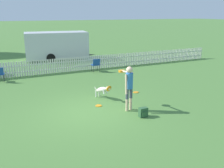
# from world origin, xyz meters

# --- Properties ---
(ground_plane) EXTENTS (240.00, 240.00, 0.00)m
(ground_plane) POSITION_xyz_m (0.00, 0.00, 0.00)
(ground_plane) COLOR #4C7A38
(handler_person) EXTENTS (0.47, 1.13, 1.77)m
(handler_person) POSITION_xyz_m (1.56, -0.43, 1.12)
(handler_person) COLOR beige
(handler_person) RESTS_ON ground_plane
(leaping_dog) EXTENTS (0.47, 1.22, 0.72)m
(leaping_dog) POSITION_xyz_m (1.17, 1.21, 0.43)
(leaping_dog) COLOR beige
(leaping_dog) RESTS_ON ground_plane
(frisbee_near_handler) EXTENTS (0.26, 0.26, 0.02)m
(frisbee_near_handler) POSITION_xyz_m (2.99, 1.36, 0.01)
(frisbee_near_handler) COLOR orange
(frisbee_near_handler) RESTS_ON ground_plane
(frisbee_near_dog) EXTENTS (0.26, 0.26, 0.02)m
(frisbee_near_dog) POSITION_xyz_m (0.66, 0.47, 0.01)
(frisbee_near_dog) COLOR orange
(frisbee_near_dog) RESTS_ON ground_plane
(backpack_on_grass) EXTENTS (0.32, 0.23, 0.36)m
(backpack_on_grass) POSITION_xyz_m (1.73, -1.28, 0.18)
(backpack_on_grass) COLOR #2D5633
(backpack_on_grass) RESTS_ON ground_plane
(picket_fence) EXTENTS (25.65, 0.04, 0.92)m
(picket_fence) POSITION_xyz_m (-0.00, 7.09, 0.46)
(picket_fence) COLOR silver
(picket_fence) RESTS_ON ground_plane
(folding_chair_blue_left) EXTENTS (0.50, 0.52, 0.86)m
(folding_chair_blue_left) POSITION_xyz_m (2.91, 6.31, 0.52)
(folding_chair_blue_left) COLOR #333338
(folding_chair_blue_left) RESTS_ON ground_plane
(folding_chair_center) EXTENTS (0.49, 0.51, 0.84)m
(folding_chair_center) POSITION_xyz_m (-2.83, 6.22, 0.51)
(folding_chair_center) COLOR #333338
(folding_chair_center) RESTS_ON ground_plane
(equipment_trailer) EXTENTS (5.77, 2.73, 2.23)m
(equipment_trailer) POSITION_xyz_m (1.69, 11.76, 1.18)
(equipment_trailer) COLOR silver
(equipment_trailer) RESTS_ON ground_plane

